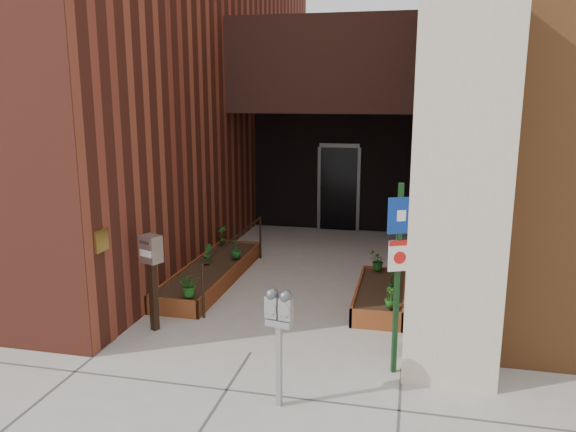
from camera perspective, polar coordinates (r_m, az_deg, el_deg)
The scene contains 15 objects.
ground at distance 7.79m, azimuth -3.83°, elevation -13.68°, with size 80.00×80.00×0.00m, color #9E9991.
architecture at distance 13.86m, azimuth 3.66°, elevation 18.81°, with size 20.00×14.60×10.00m.
planter_left at distance 10.59m, azimuth -7.76°, elevation -5.84°, with size 0.90×3.60×0.30m.
planter_right at distance 9.50m, azimuth 9.42°, elevation -8.05°, with size 0.80×2.20×0.30m.
handrail at distance 10.20m, azimuth -5.32°, elevation -2.87°, with size 0.04×3.34×0.90m.
parking_meter at distance 6.15m, azimuth -0.93°, elevation -10.16°, with size 0.32×0.17×1.37m.
sign_post at distance 6.86m, azimuth 11.17°, elevation -4.35°, with size 0.31×0.15×2.40m.
payment_dropbox at distance 8.34m, azimuth -13.68°, elevation -4.59°, with size 0.35×0.31×1.44m.
shrub_left_a at distance 8.98m, azimuth -9.98°, elevation -6.85°, with size 0.34×0.34×0.38m, color #1F621C.
shrub_left_b at distance 10.64m, azimuth -8.21°, elevation -3.81°, with size 0.20×0.20×0.36m, color #1C6320.
shrub_left_c at distance 10.89m, azimuth -5.31°, elevation -3.36°, with size 0.20×0.20×0.35m, color #1A5B20.
shrub_left_d at distance 11.92m, azimuth -6.69°, elevation -1.93°, with size 0.20×0.20×0.39m, color #225A19.
shrub_right_a at distance 8.54m, azimuth 10.41°, elevation -8.15°, with size 0.18×0.18×0.31m, color #1E4F16.
shrub_right_b at distance 9.34m, azimuth 10.47°, elevation -6.39°, with size 0.15×0.15×0.29m, color #21621C.
shrub_right_c at distance 10.25m, azimuth 9.09°, elevation -4.53°, with size 0.30×0.30×0.33m, color #1A5C1B.
Camera 1 is at (2.04, -6.70, 3.42)m, focal length 35.00 mm.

